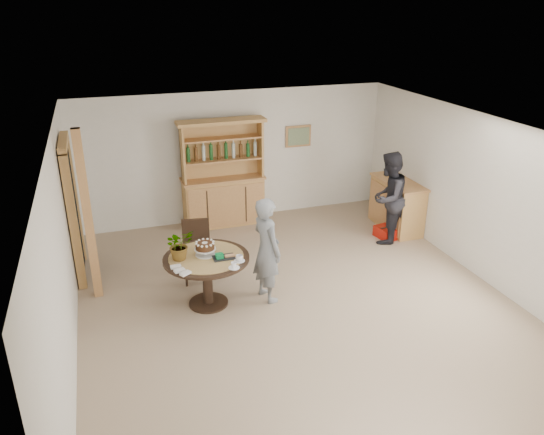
{
  "coord_description": "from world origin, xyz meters",
  "views": [
    {
      "loc": [
        -2.41,
        -6.06,
        4.08
      ],
      "look_at": [
        -0.12,
        0.83,
        1.05
      ],
      "focal_mm": 35.0,
      "sensor_mm": 36.0,
      "label": 1
    }
  ],
  "objects": [
    {
      "name": "coffee_cup_a",
      "position": [
        -0.81,
        0.17,
        0.8
      ],
      "size": [
        0.15,
        0.15,
        0.09
      ],
      "color": "white",
      "rests_on": "dining_table"
    },
    {
      "name": "adult_person",
      "position": [
        2.26,
        1.55,
        0.82
      ],
      "size": [
        1.02,
        0.97,
        1.65
      ],
      "primitive_type": "imported",
      "rotation": [
        0.0,
        0.0,
        3.76
      ],
      "color": "black",
      "rests_on": "ground"
    },
    {
      "name": "ground",
      "position": [
        0.0,
        0.0,
        0.0
      ],
      "size": [
        7.0,
        7.0,
        0.0
      ],
      "primitive_type": "plane",
      "color": "tan",
      "rests_on": "ground"
    },
    {
      "name": "room_shell",
      "position": [
        0.0,
        0.01,
        1.74
      ],
      "size": [
        6.04,
        7.04,
        2.52
      ],
      "color": "white",
      "rests_on": "ground"
    },
    {
      "name": "red_suitcase",
      "position": [
        2.5,
        1.68,
        0.1
      ],
      "size": [
        0.66,
        0.49,
        0.21
      ],
      "rotation": [
        0.0,
        0.0,
        0.16
      ],
      "color": "#B71409",
      "rests_on": "ground"
    },
    {
      "name": "flower_vase",
      "position": [
        -1.56,
        0.5,
        0.97
      ],
      "size": [
        0.47,
        0.44,
        0.42
      ],
      "primitive_type": "imported",
      "rotation": [
        0.0,
        0.0,
        0.35
      ],
      "color": "#3F7233",
      "rests_on": "dining_table"
    },
    {
      "name": "teen_boy",
      "position": [
        -0.36,
        0.35,
        0.78
      ],
      "size": [
        0.5,
        0.64,
        1.55
      ],
      "primitive_type": "imported",
      "rotation": [
        0.0,
        0.0,
        1.81
      ],
      "color": "slate",
      "rests_on": "ground"
    },
    {
      "name": "coffee_cup_b",
      "position": [
        -0.93,
        -0.0,
        0.79
      ],
      "size": [
        0.15,
        0.15,
        0.08
      ],
      "color": "white",
      "rests_on": "dining_table"
    },
    {
      "name": "birthday_cake",
      "position": [
        -1.21,
        0.5,
        0.88
      ],
      "size": [
        0.3,
        0.3,
        0.2
      ],
      "color": "white",
      "rests_on": "dining_table"
    },
    {
      "name": "gift_tray",
      "position": [
        -0.99,
        0.32,
        0.79
      ],
      "size": [
        0.3,
        0.2,
        0.08
      ],
      "color": "black",
      "rests_on": "dining_table"
    },
    {
      "name": "dining_table",
      "position": [
        -1.21,
        0.45,
        0.6
      ],
      "size": [
        1.2,
        1.2,
        0.76
      ],
      "color": "black",
      "rests_on": "ground"
    },
    {
      "name": "sideboard",
      "position": [
        2.74,
        2.0,
        0.47
      ],
      "size": [
        0.54,
        1.26,
        0.94
      ],
      "color": "tan",
      "rests_on": "ground"
    },
    {
      "name": "dining_chair",
      "position": [
        -1.2,
        1.28,
        0.54
      ],
      "size": [
        0.48,
        0.48,
        0.95
      ],
      "rotation": [
        0.0,
        0.0,
        -0.17
      ],
      "color": "black",
      "rests_on": "ground"
    },
    {
      "name": "pine_post",
      "position": [
        -2.7,
        1.2,
        1.25
      ],
      "size": [
        0.12,
        0.12,
        2.5
      ],
      "primitive_type": "cube",
      "color": "tan",
      "rests_on": "ground"
    },
    {
      "name": "hutch",
      "position": [
        -0.3,
        3.24,
        0.69
      ],
      "size": [
        1.62,
        0.54,
        2.04
      ],
      "color": "tan",
      "rests_on": "ground"
    },
    {
      "name": "napkins",
      "position": [
        -1.62,
        0.13,
        0.77
      ],
      "size": [
        0.24,
        0.33,
        0.03
      ],
      "color": "white",
      "rests_on": "dining_table"
    },
    {
      "name": "doorway",
      "position": [
        -2.93,
        2.0,
        1.11
      ],
      "size": [
        0.13,
        1.1,
        2.18
      ],
      "color": "black",
      "rests_on": "ground"
    }
  ]
}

